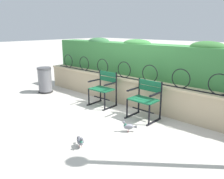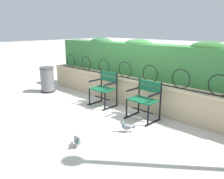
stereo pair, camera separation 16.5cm
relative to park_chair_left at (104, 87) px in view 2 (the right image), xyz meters
The scene contains 9 objects.
ground_plane 0.74m from the park_chair_left, 32.74° to the right, with size 60.00×60.00×0.00m, color #BCB7AD.
stone_wall 0.72m from the park_chair_left, 46.42° to the left, with size 6.37×0.41×0.69m.
iron_arch_fence 0.68m from the park_chair_left, 53.30° to the left, with size 5.85×0.02×0.42m.
hedge_row 1.29m from the park_chair_left, 63.16° to the left, with size 6.24×0.57×0.97m.
park_chair_left is the anchor object (origin of this frame).
park_chair_right 1.27m from the park_chair_left, ahead, with size 0.63×0.53×0.84m.
pigeon_near_chairs 1.69m from the park_chair_left, 29.22° to the right, with size 0.24×0.23×0.22m.
pigeon_far_side 2.19m from the park_chair_left, 56.48° to the right, with size 0.27×0.19×0.22m.
trash_bin 2.19m from the park_chair_left, behind, with size 0.44×0.44×0.78m.
Camera 2 is at (3.48, -3.53, 1.93)m, focal length 35.99 mm.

